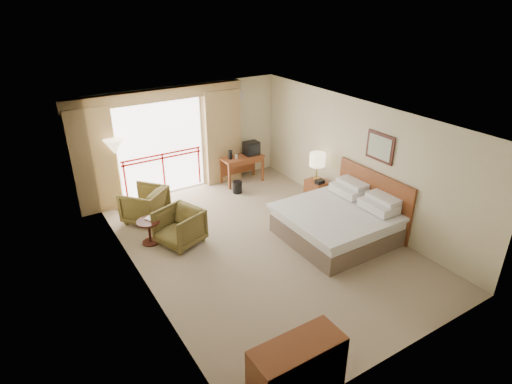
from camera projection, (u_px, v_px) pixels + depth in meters
floor at (263, 244)px, 8.90m from camera, size 7.00×7.00×0.00m
ceiling at (264, 118)px, 7.73m from camera, size 7.00×7.00×0.00m
wall_back at (190, 137)px, 10.99m from camera, size 5.00×0.00×5.00m
wall_front at (407, 279)px, 5.63m from camera, size 5.00×0.00×5.00m
wall_left at (138, 219)px, 7.12m from camera, size 0.00×7.00×7.00m
wall_right at (358, 161)px, 9.51m from camera, size 0.00×7.00×7.00m
balcony_door at (161, 149)px, 10.66m from camera, size 2.40×0.00×2.40m
balcony_railing at (163, 163)px, 10.81m from camera, size 2.09×0.03×1.02m
curtain_left at (94, 161)px, 9.75m from camera, size 1.00×0.26×2.50m
curtain_right at (222, 137)px, 11.33m from camera, size 1.00×0.26×2.50m
valance at (157, 95)px, 10.00m from camera, size 4.40×0.22×0.28m
hvac_vent at (234, 93)px, 11.16m from camera, size 0.50×0.04×0.50m
bed at (338, 222)px, 8.99m from camera, size 2.13×2.06×0.97m
headboard at (373, 199)px, 9.33m from camera, size 0.06×2.10×1.30m
framed_art at (380, 147)px, 8.82m from camera, size 0.04×0.72×0.60m
nightstand at (317, 192)px, 10.48m from camera, size 0.46×0.54×0.60m
table_lamp at (317, 160)px, 10.16m from camera, size 0.38×0.38×0.67m
phone at (320, 182)px, 10.19m from camera, size 0.20×0.16×0.09m
desk at (241, 162)px, 11.56m from camera, size 1.13×0.55×0.74m
tv at (251, 148)px, 11.52m from camera, size 0.40×0.32×0.36m
coffee_maker at (230, 155)px, 11.24m from camera, size 0.13×0.13×0.24m
cup at (236, 157)px, 11.30m from camera, size 0.08×0.08×0.11m
wastebasket at (237, 187)px, 11.08m from camera, size 0.26×0.26×0.31m
armchair_far at (147, 220)px, 9.83m from camera, size 1.21×1.21×0.79m
armchair_near at (181, 243)px, 8.95m from camera, size 1.07×1.05×0.76m
side_table at (149, 228)px, 8.79m from camera, size 0.48×0.48×0.52m
book at (148, 221)px, 8.72m from camera, size 0.28×0.30×0.02m
floor_lamp at (115, 150)px, 9.65m from camera, size 0.45×0.45×1.77m
dresser at (297, 369)px, 5.46m from camera, size 1.24×0.53×0.83m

